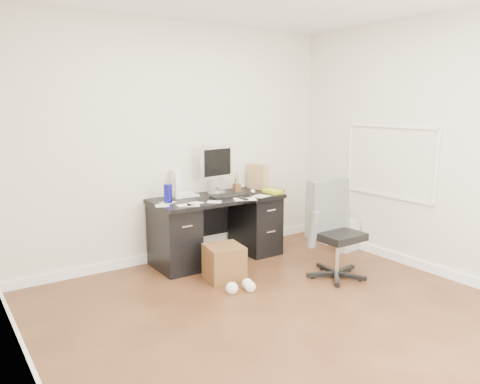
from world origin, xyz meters
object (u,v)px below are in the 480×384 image
object	(u,v)px
lcd_monitor	(216,170)
keyboard	(229,196)
wicker_basket	(224,263)
desk	(217,226)
pc_tower	(324,227)
office_chair	(338,230)

from	to	relation	value
lcd_monitor	keyboard	distance (m)	0.37
lcd_monitor	wicker_basket	size ratio (longest dim) A/B	1.57
desk	pc_tower	bearing A→B (deg)	-5.89
keyboard	wicker_basket	bearing A→B (deg)	-129.70
pc_tower	office_chair	bearing A→B (deg)	-117.60
lcd_monitor	keyboard	world-z (taller)	lcd_monitor
keyboard	pc_tower	distance (m)	1.57
office_chair	wicker_basket	size ratio (longest dim) A/B	2.81
office_chair	keyboard	bearing A→B (deg)	119.46
office_chair	wicker_basket	bearing A→B (deg)	148.38
lcd_monitor	office_chair	world-z (taller)	lcd_monitor
office_chair	wicker_basket	world-z (taller)	office_chair
pc_tower	desk	bearing A→B (deg)	-174.99
keyboard	office_chair	bearing A→B (deg)	-61.89
desk	keyboard	world-z (taller)	keyboard
keyboard	pc_tower	bearing A→B (deg)	-4.35
office_chair	desk	bearing A→B (deg)	121.14
lcd_monitor	keyboard	xyz separation A→B (m)	(0.02, -0.25, -0.27)
desk	lcd_monitor	xyz separation A→B (m)	(0.09, 0.15, 0.64)
keyboard	wicker_basket	world-z (taller)	keyboard
pc_tower	wicker_basket	distance (m)	1.88
desk	keyboard	xyz separation A→B (m)	(0.11, -0.10, 0.36)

